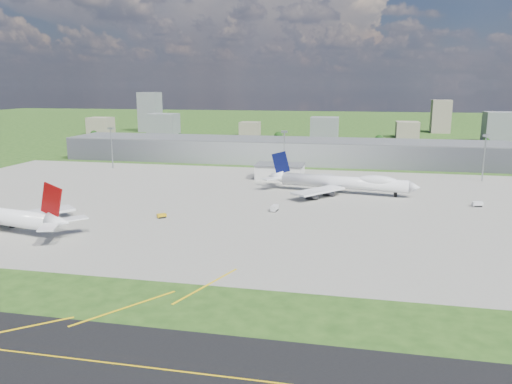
% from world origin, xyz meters
% --- Properties ---
extents(ground, '(1400.00, 1400.00, 0.00)m').
position_xyz_m(ground, '(0.00, 150.00, 0.00)').
color(ground, '#244816').
rests_on(ground, ground).
extents(apron, '(360.00, 190.00, 0.08)m').
position_xyz_m(apron, '(10.00, 40.00, 0.04)').
color(apron, gray).
rests_on(apron, ground).
extents(terminal, '(300.00, 42.00, 15.00)m').
position_xyz_m(terminal, '(0.00, 165.00, 7.50)').
color(terminal, gray).
rests_on(terminal, ground).
extents(ops_building, '(26.00, 16.00, 8.00)m').
position_xyz_m(ops_building, '(10.00, 100.00, 4.00)').
color(ops_building, silver).
rests_on(ops_building, ground).
extents(mast_west, '(3.50, 2.00, 25.90)m').
position_xyz_m(mast_west, '(-100.00, 115.00, 17.71)').
color(mast_west, gray).
rests_on(mast_west, ground).
extents(mast_center, '(3.50, 2.00, 25.90)m').
position_xyz_m(mast_center, '(10.00, 115.00, 17.71)').
color(mast_center, gray).
rests_on(mast_center, ground).
extents(mast_east, '(3.50, 2.00, 25.90)m').
position_xyz_m(mast_east, '(120.00, 115.00, 17.71)').
color(mast_east, gray).
rests_on(mast_east, ground).
extents(airliner_blue_quad, '(74.34, 57.77, 19.45)m').
position_xyz_m(airliner_blue_quad, '(46.34, 68.55, 5.40)').
color(airliner_blue_quad, white).
rests_on(airliner_blue_quad, ground).
extents(tug_yellow, '(3.96, 3.85, 1.76)m').
position_xyz_m(tug_yellow, '(-22.94, 6.76, 0.92)').
color(tug_yellow, gold).
rests_on(tug_yellow, ground).
extents(van_white_near, '(2.86, 5.21, 2.53)m').
position_xyz_m(van_white_near, '(19.31, 26.70, 1.28)').
color(van_white_near, silver).
rests_on(van_white_near, ground).
extents(van_white_far, '(4.62, 2.89, 2.26)m').
position_xyz_m(van_white_far, '(104.53, 52.26, 1.15)').
color(van_white_far, silver).
rests_on(van_white_far, ground).
extents(bldg_far_w, '(24.00, 20.00, 18.00)m').
position_xyz_m(bldg_far_w, '(-220.00, 320.00, 9.00)').
color(bldg_far_w, gray).
rests_on(bldg_far_w, ground).
extents(bldg_w, '(28.00, 22.00, 24.00)m').
position_xyz_m(bldg_w, '(-140.00, 300.00, 12.00)').
color(bldg_w, slate).
rests_on(bldg_w, ground).
extents(bldg_cw, '(20.00, 18.00, 14.00)m').
position_xyz_m(bldg_cw, '(-60.00, 340.00, 7.00)').
color(bldg_cw, gray).
rests_on(bldg_cw, ground).
extents(bldg_c, '(26.00, 20.00, 22.00)m').
position_xyz_m(bldg_c, '(20.00, 310.00, 11.00)').
color(bldg_c, slate).
rests_on(bldg_c, ground).
extents(bldg_ce, '(22.00, 24.00, 16.00)m').
position_xyz_m(bldg_ce, '(100.00, 350.00, 8.00)').
color(bldg_ce, gray).
rests_on(bldg_ce, ground).
extents(bldg_e, '(30.00, 22.00, 28.00)m').
position_xyz_m(bldg_e, '(180.00, 320.00, 14.00)').
color(bldg_e, slate).
rests_on(bldg_e, ground).
extents(bldg_tall_w, '(22.00, 20.00, 44.00)m').
position_xyz_m(bldg_tall_w, '(-180.00, 360.00, 22.00)').
color(bldg_tall_w, slate).
rests_on(bldg_tall_w, ground).
extents(bldg_tall_e, '(20.00, 18.00, 36.00)m').
position_xyz_m(bldg_tall_e, '(140.00, 410.00, 18.00)').
color(bldg_tall_e, gray).
rests_on(bldg_tall_e, ground).
extents(tree_far_w, '(7.20, 7.20, 8.80)m').
position_xyz_m(tree_far_w, '(-200.00, 270.00, 5.18)').
color(tree_far_w, '#382314').
rests_on(tree_far_w, ground).
extents(tree_w, '(6.75, 6.75, 8.25)m').
position_xyz_m(tree_w, '(-110.00, 265.00, 4.86)').
color(tree_w, '#382314').
rests_on(tree_w, ground).
extents(tree_c, '(8.10, 8.10, 9.90)m').
position_xyz_m(tree_c, '(-20.00, 280.00, 5.84)').
color(tree_c, '#382314').
rests_on(tree_c, ground).
extents(tree_e, '(7.65, 7.65, 9.35)m').
position_xyz_m(tree_e, '(70.00, 275.00, 5.51)').
color(tree_e, '#382314').
rests_on(tree_e, ground).
extents(tree_far_e, '(6.30, 6.30, 7.70)m').
position_xyz_m(tree_far_e, '(160.00, 285.00, 4.53)').
color(tree_far_e, '#382314').
rests_on(tree_far_e, ground).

